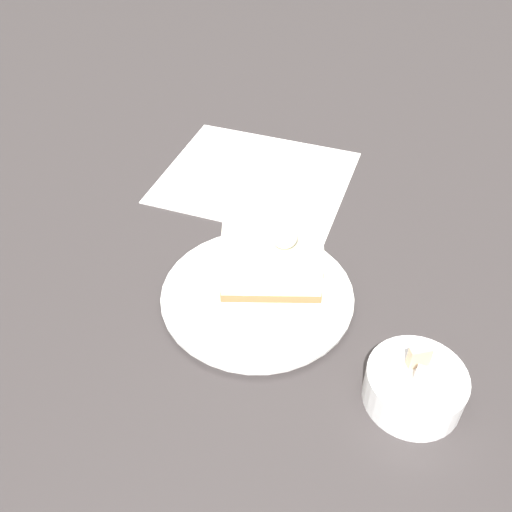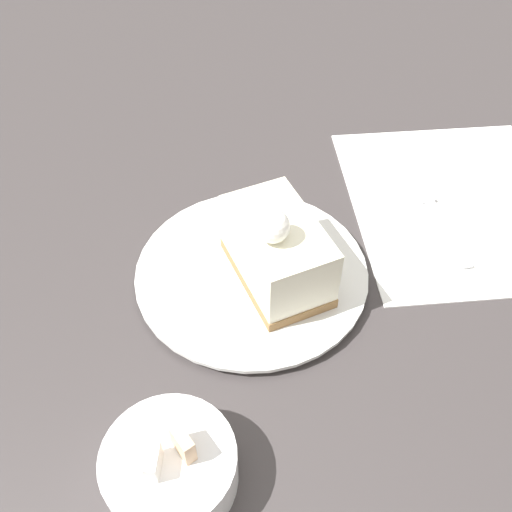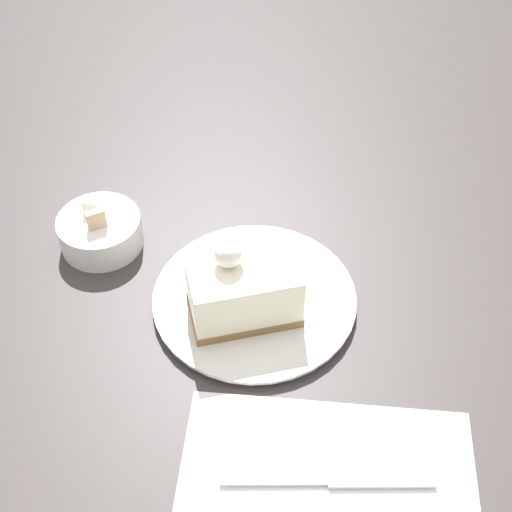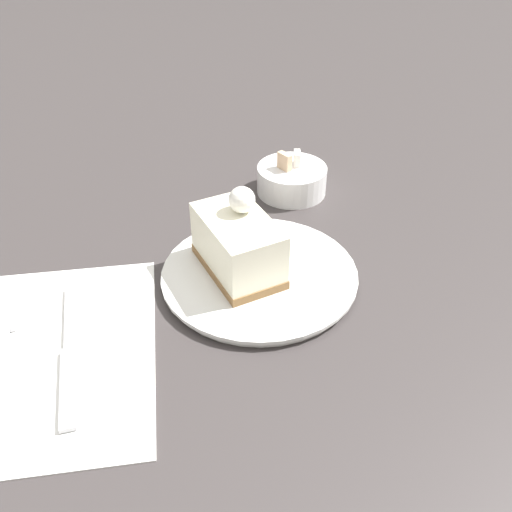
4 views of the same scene
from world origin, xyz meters
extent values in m
plane|color=#383333|center=(0.00, 0.00, 0.00)|extent=(4.00, 4.00, 0.00)
cylinder|color=silver|center=(0.03, -0.03, 0.01)|extent=(0.20, 0.20, 0.01)
cylinder|color=silver|center=(0.03, -0.03, 0.01)|extent=(0.21, 0.21, 0.00)
cube|color=olive|center=(0.01, -0.01, 0.02)|extent=(0.07, 0.11, 0.01)
cube|color=white|center=(0.01, -0.01, 0.05)|extent=(0.07, 0.11, 0.05)
sphere|color=white|center=(0.02, 0.00, 0.09)|extent=(0.03, 0.03, 0.03)
cube|color=white|center=(-0.20, -0.05, 0.00)|extent=(0.27, 0.30, 0.00)
cube|color=silver|center=(-0.22, 0.02, 0.01)|extent=(0.03, 0.05, 0.00)
cube|color=silver|center=(-0.18, -0.10, 0.01)|extent=(0.03, 0.09, 0.00)
cube|color=silver|center=(-0.17, -0.01, 0.01)|extent=(0.02, 0.09, 0.00)
cylinder|color=white|center=(0.14, 0.13, 0.02)|extent=(0.09, 0.09, 0.04)
cube|color=#D8B28C|center=(0.13, 0.13, 0.05)|extent=(0.01, 0.02, 0.02)
cube|color=white|center=(0.15, 0.13, 0.04)|extent=(0.02, 0.02, 0.02)
camera|label=1|loc=(0.46, 0.01, 0.46)|focal=40.00mm
camera|label=2|loc=(0.14, 0.29, 0.40)|focal=40.00mm
camera|label=3|loc=(-0.43, 0.04, 0.57)|focal=50.00mm
camera|label=4|loc=(-0.16, -0.46, 0.39)|focal=40.00mm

